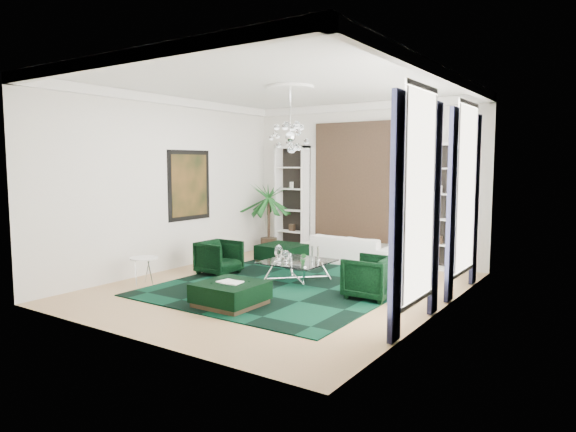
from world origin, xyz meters
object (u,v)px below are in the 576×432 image
Objects in this scene: armchair_left at (219,258)px; ottoman_front at (231,294)px; armchair_right at (371,277)px; coffee_table at (297,271)px; side_table at (144,271)px; palm at (269,208)px; ottoman_side at (283,254)px; sofa at (350,249)px.

ottoman_front is at bearing -134.19° from armchair_left.
armchair_right is 1.79m from coffee_table.
palm reaches higher than side_table.
coffee_table is 1.23× the size of ottoman_front.
armchair_left is 1.79m from coffee_table.
side_table reaches higher than ottoman_side.
coffee_table is 3.57m from palm.
coffee_table is (-1.75, 0.35, -0.16)m from armchair_right.
sofa is 1.60m from ottoman_side.
armchair_left is 0.81× the size of ottoman_side.
armchair_right is at bearing 20.10° from side_table.
armchair_right is 0.35× the size of palm.
sofa is at bearing -146.56° from armchair_right.
ottoman_front is (1.80, -1.75, -0.16)m from armchair_left.
ottoman_side is (-1.35, 1.45, 0.01)m from coffee_table.
sofa reaches higher than side_table.
armchair_left is at bearing 56.56° from sofa.
ottoman_front is at bearing -5.95° from side_table.
ottoman_front is 0.42× the size of palm.
ottoman_front is at bearing -88.64° from coffee_table.
palm reaches higher than coffee_table.
armchair_left reaches higher than sofa.
ottoman_side is at bearing -12.53° from armchair_left.
sofa is at bearing -33.44° from armchair_left.
armchair_left reaches higher than side_table.
sofa is 1.84× the size of coffee_table.
armchair_right is at bearing 123.44° from sofa.
armchair_right is 4.37m from side_table.
ottoman_front is at bearing -68.48° from ottoman_side.
side_table is (-2.40, 0.25, 0.06)m from ottoman_front.
armchair_right is 0.84× the size of ottoman_side.
side_table is 4.35m from palm.
palm is at bearing -123.22° from armchair_right.
armchair_right reaches higher than sofa.
sofa is 3.18m from armchair_right.
armchair_left reaches higher than ottoman_side.
palm is (-1.10, 0.95, 0.97)m from ottoman_side.
sofa is 0.95× the size of palm.
sofa is 3.18m from armchair_left.
armchair_left is 2.96m from palm.
ottoman_front is (0.05, -2.10, -0.01)m from coffee_table.
armchair_left is 0.65× the size of coffee_table.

